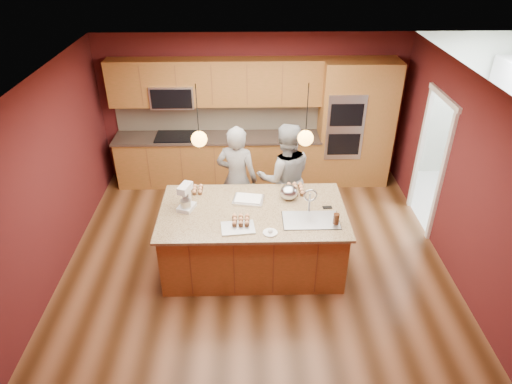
{
  "coord_description": "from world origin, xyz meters",
  "views": [
    {
      "loc": [
        -0.11,
        -5.43,
        4.36
      ],
      "look_at": [
        0.0,
        -0.1,
        1.13
      ],
      "focal_mm": 32.0,
      "sensor_mm": 36.0,
      "label": 1
    }
  ],
  "objects_px": {
    "mixing_bowl": "(289,192)",
    "island": "(254,238)",
    "person_right": "(285,178)",
    "stand_mixer": "(186,199)",
    "person_left": "(237,179)"
  },
  "relations": [
    {
      "from": "mixing_bowl",
      "to": "island",
      "type": "bearing_deg",
      "value": -148.73
    },
    {
      "from": "island",
      "to": "person_right",
      "type": "xyz_separation_m",
      "value": [
        0.49,
        0.96,
        0.42
      ]
    },
    {
      "from": "stand_mixer",
      "to": "mixing_bowl",
      "type": "bearing_deg",
      "value": 28.7
    },
    {
      "from": "island",
      "to": "stand_mixer",
      "type": "distance_m",
      "value": 1.11
    },
    {
      "from": "island",
      "to": "person_left",
      "type": "relative_size",
      "value": 1.44
    },
    {
      "from": "island",
      "to": "mixing_bowl",
      "type": "bearing_deg",
      "value": 31.27
    },
    {
      "from": "island",
      "to": "mixing_bowl",
      "type": "relative_size",
      "value": 9.98
    },
    {
      "from": "island",
      "to": "person_right",
      "type": "distance_m",
      "value": 1.16
    },
    {
      "from": "stand_mixer",
      "to": "mixing_bowl",
      "type": "height_order",
      "value": "stand_mixer"
    },
    {
      "from": "person_right",
      "to": "person_left",
      "type": "bearing_deg",
      "value": -4.79
    },
    {
      "from": "person_left",
      "to": "mixing_bowl",
      "type": "xyz_separation_m",
      "value": [
        0.74,
        -0.66,
        0.16
      ]
    },
    {
      "from": "person_right",
      "to": "stand_mixer",
      "type": "bearing_deg",
      "value": 27.33
    },
    {
      "from": "person_left",
      "to": "person_right",
      "type": "xyz_separation_m",
      "value": [
        0.74,
        0.0,
        0.02
      ]
    },
    {
      "from": "person_right",
      "to": "stand_mixer",
      "type": "relative_size",
      "value": 4.89
    },
    {
      "from": "person_left",
      "to": "mixing_bowl",
      "type": "relative_size",
      "value": 6.91
    }
  ]
}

